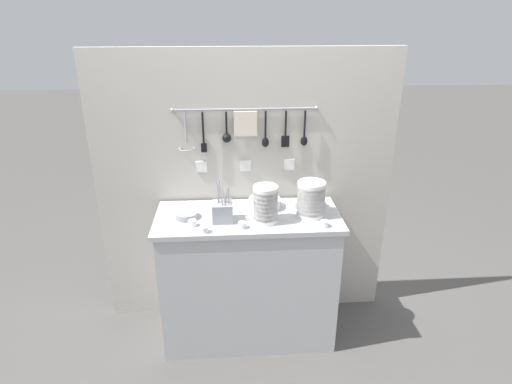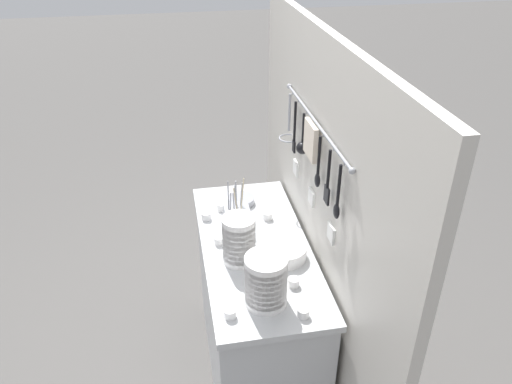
% 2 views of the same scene
% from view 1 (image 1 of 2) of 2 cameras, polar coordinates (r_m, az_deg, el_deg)
% --- Properties ---
extents(ground_plane, '(20.00, 20.00, 0.00)m').
position_cam_1_polar(ground_plane, '(3.05, -0.95, -18.02)').
color(ground_plane, '#514F4C').
extents(counter, '(1.11, 0.48, 0.87)m').
position_cam_1_polar(counter, '(2.78, -1.01, -11.20)').
color(counter, '#B7BABC').
rests_on(counter, ground).
extents(back_wall, '(1.91, 0.11, 1.82)m').
position_cam_1_polar(back_wall, '(2.80, -1.37, 0.06)').
color(back_wall, '#BCB7AD').
rests_on(back_wall, ground).
extents(bowl_stack_back_corner, '(0.14, 0.14, 0.22)m').
position_cam_1_polar(bowl_stack_back_corner, '(2.44, 1.28, -1.63)').
color(bowl_stack_back_corner, white).
rests_on(bowl_stack_back_corner, counter).
extents(bowl_stack_wide_centre, '(0.16, 0.16, 0.22)m').
position_cam_1_polar(bowl_stack_wide_centre, '(2.54, 7.33, -0.93)').
color(bowl_stack_wide_centre, white).
rests_on(bowl_stack_wide_centre, counter).
extents(plate_stack, '(0.20, 0.20, 0.06)m').
position_cam_1_polar(plate_stack, '(2.66, 1.14, -1.44)').
color(plate_stack, white).
rests_on(plate_stack, counter).
extents(steel_mixing_bowl, '(0.14, 0.14, 0.03)m').
position_cam_1_polar(steel_mixing_bowl, '(2.56, -9.28, -3.04)').
color(steel_mixing_bowl, '#93969E').
rests_on(steel_mixing_bowl, counter).
extents(cutlery_caddy, '(0.12, 0.12, 0.26)m').
position_cam_1_polar(cutlery_caddy, '(2.48, -4.48, -2.58)').
color(cutlery_caddy, '#93969E').
rests_on(cutlery_caddy, counter).
extents(cup_edge_far, '(0.05, 0.05, 0.04)m').
position_cam_1_polar(cup_edge_far, '(2.64, -5.50, -1.94)').
color(cup_edge_far, white).
rests_on(cup_edge_far, counter).
extents(cup_edge_near, '(0.05, 0.05, 0.04)m').
position_cam_1_polar(cup_edge_near, '(2.46, 9.13, -4.19)').
color(cup_edge_near, white).
rests_on(cup_edge_near, counter).
extents(cup_by_caddy, '(0.05, 0.05, 0.04)m').
position_cam_1_polar(cup_by_caddy, '(2.68, 5.20, -1.60)').
color(cup_by_caddy, white).
rests_on(cup_by_caddy, counter).
extents(cup_centre, '(0.05, 0.05, 0.04)m').
position_cam_1_polar(cup_centre, '(2.41, -1.86, -4.43)').
color(cup_centre, white).
rests_on(cup_centre, counter).
extents(cup_front_right, '(0.05, 0.05, 0.04)m').
position_cam_1_polar(cup_front_right, '(2.46, -8.48, -4.10)').
color(cup_front_right, white).
rests_on(cup_front_right, counter).
extents(cup_back_left, '(0.05, 0.05, 0.04)m').
position_cam_1_polar(cup_back_left, '(2.70, 8.87, -1.54)').
color(cup_back_left, white).
rests_on(cup_back_left, counter).
extents(cup_front_left, '(0.05, 0.05, 0.04)m').
position_cam_1_polar(cup_front_left, '(2.38, -6.94, -4.98)').
color(cup_front_left, white).
rests_on(cup_front_left, counter).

